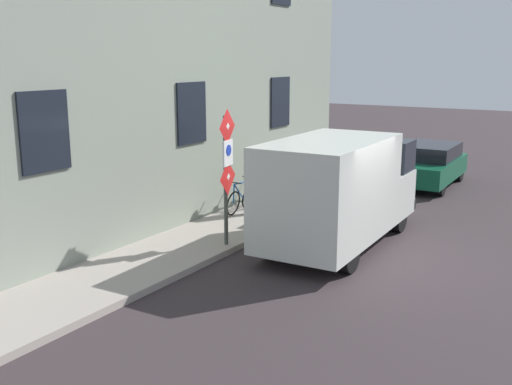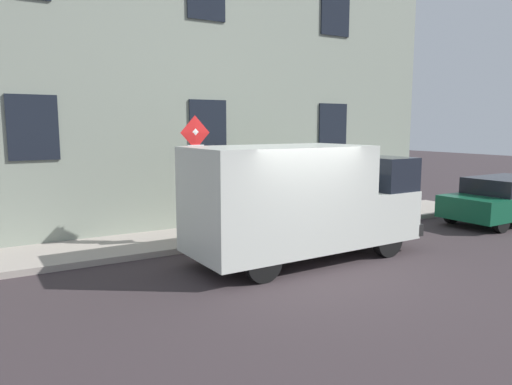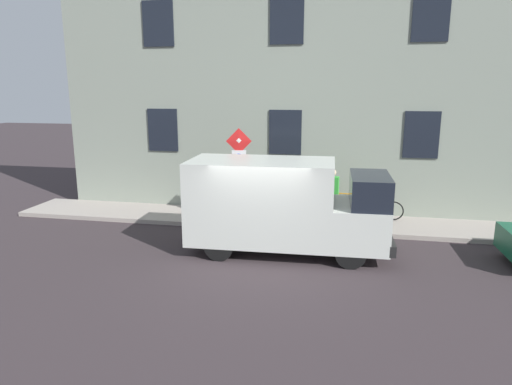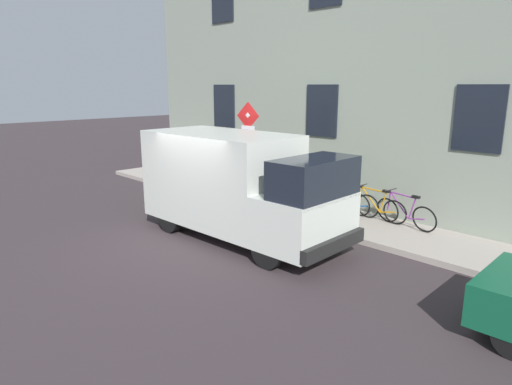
{
  "view_description": "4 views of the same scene",
  "coord_description": "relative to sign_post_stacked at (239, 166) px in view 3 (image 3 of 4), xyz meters",
  "views": [
    {
      "loc": [
        -4.62,
        11.71,
        4.21
      ],
      "look_at": [
        2.04,
        0.98,
        1.36
      ],
      "focal_mm": 42.13,
      "sensor_mm": 36.0,
      "label": 1
    },
    {
      "loc": [
        -7.55,
        5.48,
        2.91
      ],
      "look_at": [
        1.9,
        -0.02,
        1.37
      ],
      "focal_mm": 33.21,
      "sensor_mm": 36.0,
      "label": 2
    },
    {
      "loc": [
        -11.0,
        -2.05,
        4.37
      ],
      "look_at": [
        2.26,
        0.57,
        1.26
      ],
      "focal_mm": 32.25,
      "sensor_mm": 36.0,
      "label": 3
    },
    {
      "loc": [
        -6.18,
        -8.16,
        3.6
      ],
      "look_at": [
        1.61,
        -0.2,
        0.93
      ],
      "focal_mm": 31.46,
      "sensor_mm": 36.0,
      "label": 4
    }
  ],
  "objects": [
    {
      "name": "bicycle_orange",
      "position": [
        1.33,
        -3.47,
        -1.47
      ],
      "size": [
        0.46,
        1.71,
        0.89
      ],
      "rotation": [
        0.0,
        0.0,
        1.57
      ],
      "color": "black",
      "rests_on": "sidewalk_slab"
    },
    {
      "name": "ground_plane",
      "position": [
        -2.64,
        -1.18,
        -1.98
      ],
      "size": [
        80.0,
        80.0,
        0.0
      ],
      "primitive_type": "plane",
      "color": "#362D30"
    },
    {
      "name": "sign_post_stacked",
      "position": [
        0.0,
        0.0,
        0.0
      ],
      "size": [
        0.19,
        0.56,
        2.89
      ],
      "color": "#474C47",
      "rests_on": "sidewalk_slab"
    },
    {
      "name": "pedestrian",
      "position": [
        0.77,
        -2.84,
        -0.91
      ],
      "size": [
        0.29,
        0.42,
        1.72
      ],
      "rotation": [
        0.0,
        0.0,
        6.2
      ],
      "color": "#262B47",
      "rests_on": "sidewalk_slab"
    },
    {
      "name": "building_facade",
      "position": [
        2.23,
        -1.18,
        2.51
      ],
      "size": [
        0.75,
        15.99,
        8.99
      ],
      "color": "gray",
      "rests_on": "ground_plane"
    },
    {
      "name": "bicycle_purple",
      "position": [
        1.33,
        -4.27,
        -1.47
      ],
      "size": [
        0.46,
        1.72,
        0.89
      ],
      "rotation": [
        0.0,
        0.0,
        1.46
      ],
      "color": "black",
      "rests_on": "sidewalk_slab"
    },
    {
      "name": "delivery_van",
      "position": [
        -1.91,
        -1.66,
        -0.65
      ],
      "size": [
        2.17,
        5.39,
        2.5
      ],
      "rotation": [
        0.0,
        0.0,
        4.74
      ],
      "color": "silver",
      "rests_on": "ground_plane"
    },
    {
      "name": "bicycle_blue",
      "position": [
        1.33,
        -2.66,
        -1.47
      ],
      "size": [
        0.46,
        1.71,
        0.89
      ],
      "rotation": [
        0.0,
        0.0,
        1.63
      ],
      "color": "black",
      "rests_on": "sidewalk_slab"
    },
    {
      "name": "sidewalk_slab",
      "position": [
        0.84,
        -1.18,
        -1.91
      ],
      "size": [
        2.08,
        17.99,
        0.14
      ],
      "primitive_type": "cube",
      "color": "#A59A90",
      "rests_on": "ground_plane"
    }
  ]
}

